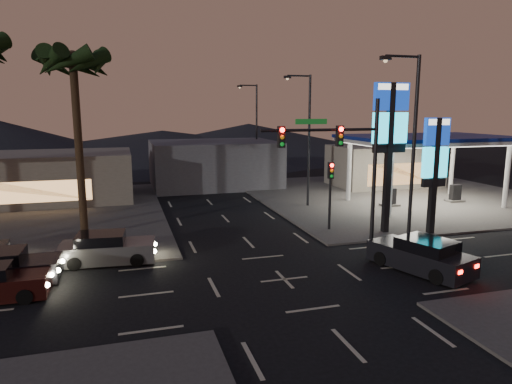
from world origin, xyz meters
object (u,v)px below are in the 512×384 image
object	(u,v)px
pylon_sign_short	(435,158)
car_lane_b_front	(106,249)
gas_station	(427,141)
suv_station	(422,256)
traffic_signal_mast	(344,156)
car_lane_a_front	(2,269)
pylon_sign_tall	(390,128)

from	to	relation	value
pylon_sign_short	car_lane_b_front	distance (m)	19.06
gas_station	suv_station	xyz separation A→B (m)	(-9.47, -12.77, -4.34)
traffic_signal_mast	car_lane_a_front	xyz separation A→B (m)	(-15.62, 0.92, -4.53)
pylon_sign_tall	pylon_sign_short	distance (m)	3.20
gas_station	car_lane_b_front	distance (m)	25.15
traffic_signal_mast	suv_station	xyz separation A→B (m)	(2.77, -2.76, -4.49)
traffic_signal_mast	car_lane_b_front	size ratio (longest dim) A/B	1.68
pylon_sign_short	car_lane_a_front	size ratio (longest dim) A/B	1.50
gas_station	pylon_sign_tall	distance (m)	10.01
car_lane_a_front	car_lane_b_front	world-z (taller)	car_lane_b_front
pylon_sign_short	traffic_signal_mast	size ratio (longest dim) A/B	0.88
traffic_signal_mast	car_lane_a_front	size ratio (longest dim) A/B	1.71
gas_station	car_lane_b_front	world-z (taller)	gas_station
gas_station	traffic_signal_mast	size ratio (longest dim) A/B	1.53
pylon_sign_tall	pylon_sign_short	bearing A→B (deg)	-21.80
pylon_sign_tall	traffic_signal_mast	distance (m)	6.02
suv_station	gas_station	bearing A→B (deg)	53.43
car_lane_b_front	gas_station	bearing A→B (deg)	17.35
gas_station	car_lane_b_front	xyz separation A→B (m)	(-23.64, -7.39, -4.38)
car_lane_a_front	car_lane_b_front	bearing A→B (deg)	21.92
gas_station	suv_station	bearing A→B (deg)	-126.57
car_lane_b_front	pylon_sign_tall	bearing A→B (deg)	3.15
pylon_sign_tall	car_lane_b_front	distance (m)	17.14
car_lane_a_front	car_lane_b_front	distance (m)	4.56
pylon_sign_tall	car_lane_a_front	bearing A→B (deg)	-172.76
car_lane_a_front	suv_station	size ratio (longest dim) A/B	0.91
gas_station	traffic_signal_mast	world-z (taller)	traffic_signal_mast
car_lane_a_front	suv_station	distance (m)	18.76
pylon_sign_short	suv_station	distance (m)	7.95
pylon_sign_tall	car_lane_b_front	world-z (taller)	pylon_sign_tall
car_lane_b_front	car_lane_a_front	bearing A→B (deg)	-158.08
gas_station	pylon_sign_short	xyz separation A→B (m)	(-5.00, -7.50, -0.42)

